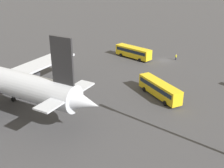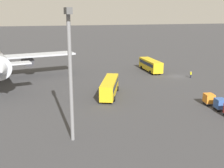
% 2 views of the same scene
% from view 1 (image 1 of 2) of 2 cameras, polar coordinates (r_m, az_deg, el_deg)
% --- Properties ---
extents(ground_plane, '(600.00, 600.00, 0.00)m').
position_cam_1_polar(ground_plane, '(83.82, 10.46, 4.77)').
color(ground_plane, '#38383A').
extents(shuttle_bus_near, '(11.75, 3.63, 3.32)m').
position_cam_1_polar(shuttle_bus_near, '(84.15, 4.36, 6.59)').
color(shuttle_bus_near, gold).
rests_on(shuttle_bus_near, ground).
extents(shuttle_bus_far, '(12.12, 6.92, 3.34)m').
position_cam_1_polar(shuttle_bus_far, '(59.71, 9.63, -0.86)').
color(shuttle_bus_far, gold).
rests_on(shuttle_bus_far, ground).
extents(worker_person, '(0.38, 0.38, 1.74)m').
position_cam_1_polar(worker_person, '(84.54, 12.86, 5.35)').
color(worker_person, '#1E1E2D').
rests_on(worker_person, ground).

